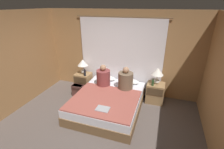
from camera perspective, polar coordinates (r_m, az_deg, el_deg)
name	(u,v)px	position (r m, az deg, el deg)	size (l,w,h in m)	color
ground_plane	(94,133)	(3.85, -6.38, -19.67)	(16.00, 16.00, 0.00)	#564C47
wall_back	(121,53)	(4.97, 3.11, 7.49)	(4.76, 0.06, 2.50)	#A37547
wall_left	(0,68)	(4.61, -34.78, 1.87)	(0.06, 4.25, 2.50)	#A37547
curtain_panel	(120,57)	(4.94, 2.88, 6.19)	(2.73, 0.03, 2.31)	white
bed	(108,102)	(4.40, -1.30, -9.59)	(1.68, 2.06, 0.44)	brown
nightstand_left	(83,81)	(5.41, -10.01, -2.43)	(0.48, 0.44, 0.57)	#937047
nightstand_right	(155,93)	(4.84, 14.91, -6.22)	(0.48, 0.44, 0.57)	#937047
lamp_left	(83,64)	(5.21, -10.26, 3.73)	(0.33, 0.33, 0.46)	silver
lamp_right	(158,73)	(4.62, 15.72, 0.54)	(0.33, 0.33, 0.46)	silver
pillow_left	(106,78)	(5.07, -2.05, -1.22)	(0.58, 0.30, 0.12)	white
pillow_right	(129,81)	(4.88, 6.11, -2.38)	(0.58, 0.30, 0.12)	white
blanket_on_bed	(104,100)	(4.05, -2.73, -8.90)	(1.62, 1.42, 0.03)	#994C42
person_left_in_bed	(103,77)	(4.65, -3.06, -1.00)	(0.39, 0.39, 0.64)	brown
person_right_in_bed	(126,80)	(4.47, 4.79, -2.05)	(0.41, 0.41, 0.65)	brown
beer_bottle_on_left_stand	(85,73)	(5.09, -9.55, 0.54)	(0.07, 0.07, 0.24)	black
beer_bottle_on_right_stand	(153,83)	(4.57, 14.14, -2.86)	(0.07, 0.07, 0.21)	#2D4C28
laptop_on_bed	(103,109)	(3.70, -3.24, -11.96)	(0.30, 0.22, 0.02)	#9EA0A5
backpack_on_floor	(78,90)	(5.10, -11.87, -5.28)	(0.35, 0.20, 0.36)	brown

